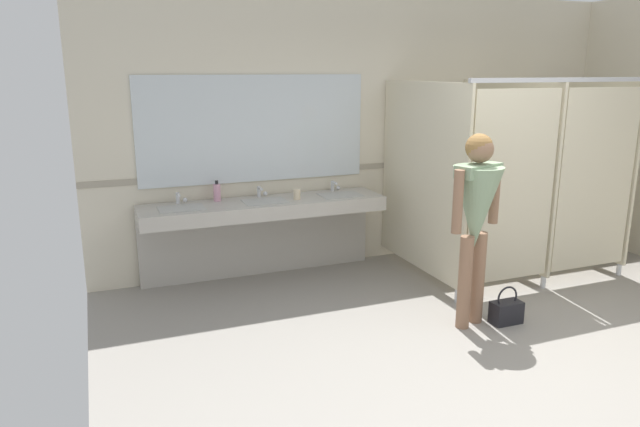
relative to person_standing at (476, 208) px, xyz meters
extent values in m
cube|color=gray|center=(0.13, -0.69, -1.06)|extent=(6.24, 5.86, 0.10)
cube|color=beige|center=(0.13, 2.00, 0.43)|extent=(6.24, 0.12, 2.88)
cube|color=#9E937F|center=(0.13, 1.93, 0.04)|extent=(6.24, 0.01, 0.06)
cube|color=#B2ADA3|center=(-1.29, 1.64, -0.25)|extent=(2.42, 0.55, 0.14)
cube|color=#B2ADA3|center=(-1.29, 1.88, -0.66)|extent=(2.42, 0.08, 0.69)
cube|color=#ADADA8|center=(-2.10, 1.61, -0.23)|extent=(0.42, 0.30, 0.11)
cylinder|color=silver|center=(-2.10, 1.83, -0.13)|extent=(0.04, 0.04, 0.11)
cylinder|color=silver|center=(-2.10, 1.77, -0.08)|extent=(0.03, 0.11, 0.03)
sphere|color=silver|center=(-2.03, 1.84, -0.15)|extent=(0.04, 0.04, 0.04)
cube|color=#ADADA8|center=(-1.29, 1.61, -0.23)|extent=(0.42, 0.30, 0.11)
cylinder|color=silver|center=(-1.29, 1.83, -0.13)|extent=(0.04, 0.04, 0.11)
cylinder|color=silver|center=(-1.29, 1.77, -0.08)|extent=(0.03, 0.11, 0.03)
sphere|color=silver|center=(-1.22, 1.84, -0.15)|extent=(0.04, 0.04, 0.04)
cube|color=#ADADA8|center=(-0.48, 1.61, -0.23)|extent=(0.42, 0.30, 0.11)
cylinder|color=silver|center=(-0.48, 1.83, -0.13)|extent=(0.04, 0.04, 0.11)
cylinder|color=silver|center=(-0.48, 1.77, -0.08)|extent=(0.03, 0.11, 0.03)
sphere|color=silver|center=(-0.41, 1.84, -0.15)|extent=(0.04, 0.04, 0.04)
cube|color=silver|center=(-1.29, 1.93, 0.50)|extent=(2.32, 0.02, 1.06)
cube|color=beige|center=(0.19, 1.15, 0.04)|extent=(0.03, 1.54, 1.86)
cylinder|color=silver|center=(0.19, 0.44, -0.95)|extent=(0.05, 0.05, 0.12)
cube|color=beige|center=(1.18, 1.15, 0.04)|extent=(0.03, 1.54, 1.86)
cylinder|color=silver|center=(1.18, 0.44, -0.95)|extent=(0.05, 0.05, 0.12)
cube|color=beige|center=(2.18, 1.15, 0.04)|extent=(0.03, 1.54, 1.86)
cylinder|color=silver|center=(2.18, 0.44, -0.95)|extent=(0.05, 0.05, 0.12)
cube|color=beige|center=(0.69, 0.41, 0.04)|extent=(0.92, 0.03, 1.76)
cube|color=beige|center=(1.68, 0.41, 0.04)|extent=(0.92, 0.03, 1.76)
cube|color=#B7BABF|center=(1.18, 0.41, 0.99)|extent=(2.06, 0.04, 0.04)
cylinder|color=#8C664C|center=(0.09, 0.03, -0.62)|extent=(0.11, 0.11, 0.79)
cylinder|color=#8C664C|center=(-0.09, -0.03, -0.62)|extent=(0.11, 0.11, 0.79)
cone|color=gray|center=(0.00, 0.00, 0.00)|extent=(0.50, 0.50, 0.68)
cube|color=gray|center=(0.00, 0.00, 0.30)|extent=(0.45, 0.28, 0.10)
cylinder|color=#8C664C|center=(0.23, 0.07, 0.08)|extent=(0.08, 0.08, 0.50)
cylinder|color=#8C664C|center=(-0.23, -0.07, 0.08)|extent=(0.08, 0.08, 0.50)
sphere|color=#8C664C|center=(0.00, 0.00, 0.47)|extent=(0.21, 0.21, 0.21)
sphere|color=olive|center=(0.00, 0.01, 0.49)|extent=(0.22, 0.22, 0.22)
cube|color=black|center=(0.30, -0.10, -0.91)|extent=(0.26, 0.14, 0.19)
torus|color=black|center=(0.30, -0.10, -0.78)|extent=(0.20, 0.02, 0.20)
cylinder|color=#D899B2|center=(-1.72, 1.81, -0.10)|extent=(0.07, 0.07, 0.17)
cylinder|color=black|center=(-1.72, 1.81, 0.01)|extent=(0.03, 0.03, 0.04)
cylinder|color=beige|center=(-0.96, 1.60, -0.13)|extent=(0.07, 0.07, 0.10)
camera|label=1|loc=(-2.83, -3.75, 1.08)|focal=32.58mm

